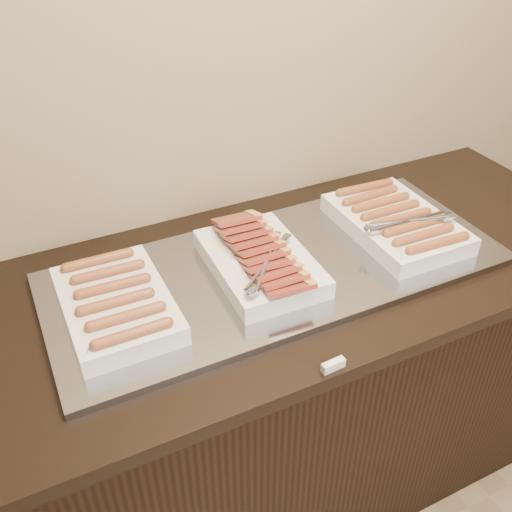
{
  "coord_description": "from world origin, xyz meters",
  "views": [
    {
      "loc": [
        -0.55,
        1.07,
        1.81
      ],
      "look_at": [
        -0.04,
        2.13,
        0.97
      ],
      "focal_mm": 40.0,
      "sensor_mm": 36.0,
      "label": 1
    }
  ],
  "objects_px": {
    "counter": "(266,389)",
    "dish_right": "(396,222)",
    "dish_left": "(116,303)",
    "warming_tray": "(278,268)",
    "dish_center": "(260,261)"
  },
  "relations": [
    {
      "from": "warming_tray",
      "to": "counter",
      "type": "bearing_deg",
      "value": 180.0
    },
    {
      "from": "counter",
      "to": "warming_tray",
      "type": "bearing_deg",
      "value": 0.0
    },
    {
      "from": "dish_left",
      "to": "dish_center",
      "type": "height_order",
      "value": "dish_center"
    },
    {
      "from": "counter",
      "to": "dish_left",
      "type": "xyz_separation_m",
      "value": [
        -0.4,
        0.0,
        0.5
      ]
    },
    {
      "from": "counter",
      "to": "dish_right",
      "type": "relative_size",
      "value": 5.23
    },
    {
      "from": "dish_center",
      "to": "dish_right",
      "type": "xyz_separation_m",
      "value": [
        0.43,
        0.0,
        -0.0
      ]
    },
    {
      "from": "dish_left",
      "to": "dish_right",
      "type": "distance_m",
      "value": 0.8
    },
    {
      "from": "counter",
      "to": "dish_right",
      "type": "xyz_separation_m",
      "value": [
        0.4,
        -0.0,
        0.5
      ]
    },
    {
      "from": "dish_left",
      "to": "dish_center",
      "type": "xyz_separation_m",
      "value": [
        0.37,
        -0.0,
        0.01
      ]
    },
    {
      "from": "dish_left",
      "to": "dish_center",
      "type": "bearing_deg",
      "value": -0.78
    },
    {
      "from": "counter",
      "to": "dish_left",
      "type": "relative_size",
      "value": 5.79
    },
    {
      "from": "counter",
      "to": "dish_left",
      "type": "bearing_deg",
      "value": 180.0
    },
    {
      "from": "counter",
      "to": "dish_center",
      "type": "height_order",
      "value": "dish_center"
    },
    {
      "from": "dish_center",
      "to": "counter",
      "type": "bearing_deg",
      "value": 10.12
    },
    {
      "from": "dish_left",
      "to": "dish_right",
      "type": "xyz_separation_m",
      "value": [
        0.8,
        -0.0,
        0.0
      ]
    }
  ]
}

